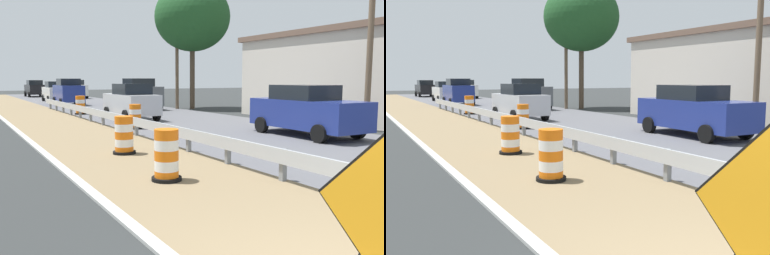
% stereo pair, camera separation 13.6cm
% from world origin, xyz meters
% --- Properties ---
extents(guardrail_median, '(0.18, 54.47, 0.71)m').
position_xyz_m(guardrail_median, '(2.44, 2.00, 0.52)').
color(guardrail_median, '#ADB2B7').
rests_on(guardrail_median, ground).
extents(traffic_barrel_nearest, '(0.65, 0.65, 1.11)m').
position_xyz_m(traffic_barrel_nearest, '(0.39, 5.31, 0.50)').
color(traffic_barrel_nearest, orange).
rests_on(traffic_barrel_nearest, ground).
extents(traffic_barrel_close, '(0.66, 0.66, 1.10)m').
position_xyz_m(traffic_barrel_close, '(0.74, 8.73, 0.50)').
color(traffic_barrel_close, orange).
rests_on(traffic_barrel_close, ground).
extents(traffic_barrel_mid, '(0.63, 0.63, 1.08)m').
position_xyz_m(traffic_barrel_mid, '(3.30, 14.10, 0.49)').
color(traffic_barrel_mid, orange).
rests_on(traffic_barrel_mid, ground).
extents(traffic_barrel_far, '(0.71, 0.71, 1.14)m').
position_xyz_m(traffic_barrel_far, '(3.20, 22.64, 0.52)').
color(traffic_barrel_far, orange).
rests_on(traffic_barrel_far, ground).
extents(car_lead_near_lane, '(2.00, 4.33, 2.03)m').
position_xyz_m(car_lead_near_lane, '(5.05, 50.54, 1.01)').
color(car_lead_near_lane, black).
rests_on(car_lead_near_lane, ground).
extents(car_trailing_near_lane, '(2.21, 4.73, 1.94)m').
position_xyz_m(car_trailing_near_lane, '(8.16, 8.81, 0.98)').
color(car_trailing_near_lane, navy).
rests_on(car_trailing_near_lane, ground).
extents(car_lead_far_lane, '(2.11, 4.53, 2.20)m').
position_xyz_m(car_lead_far_lane, '(4.78, 32.28, 1.10)').
color(car_lead_far_lane, navy).
rests_on(car_lead_far_lane, ground).
extents(car_mid_far_lane, '(2.19, 4.17, 2.21)m').
position_xyz_m(car_mid_far_lane, '(8.01, 24.74, 1.10)').
color(car_mid_far_lane, '#4C5156').
rests_on(car_mid_far_lane, ground).
extents(car_trailing_far_lane, '(1.98, 4.10, 1.92)m').
position_xyz_m(car_trailing_far_lane, '(4.69, 18.03, 0.96)').
color(car_trailing_far_lane, silver).
rests_on(car_trailing_far_lane, ground).
extents(car_distant_a, '(2.12, 4.77, 2.07)m').
position_xyz_m(car_distant_a, '(8.37, 44.06, 1.04)').
color(car_distant_a, silver).
rests_on(car_distant_a, ground).
extents(car_distant_b, '(2.16, 4.59, 1.94)m').
position_xyz_m(car_distant_b, '(4.95, 38.11, 0.97)').
color(car_distant_b, silver).
rests_on(car_distant_b, ground).
extents(utility_pole_near, '(0.24, 1.80, 7.79)m').
position_xyz_m(utility_pole_near, '(11.25, 8.46, 4.05)').
color(utility_pole_near, brown).
rests_on(utility_pole_near, ground).
extents(utility_pole_mid, '(0.24, 1.80, 8.42)m').
position_xyz_m(utility_pole_mid, '(10.55, 23.75, 4.37)').
color(utility_pole_mid, brown).
rests_on(utility_pole_mid, ground).
extents(tree_roadside, '(5.41, 5.41, 9.01)m').
position_xyz_m(tree_roadside, '(11.52, 23.21, 6.55)').
color(tree_roadside, '#4C3D2D').
rests_on(tree_roadside, ground).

